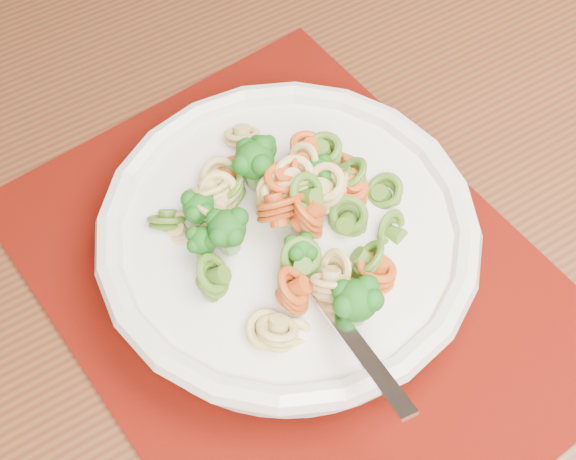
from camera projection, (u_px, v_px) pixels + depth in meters
The scene contains 5 objects.
dining_table at pixel (419, 348), 0.67m from camera, with size 1.76×1.43×0.75m.
placemat at pixel (297, 280), 0.59m from camera, with size 0.42×0.32×0.00m, color #570D03.
pasta_bowl at pixel (288, 237), 0.58m from camera, with size 0.28×0.28×0.05m.
pasta_broccoli_heap at pixel (288, 225), 0.56m from camera, with size 0.23×0.23×0.06m, color tan, non-canonical shape.
fork at pixel (307, 277), 0.54m from camera, with size 0.19×0.02×0.01m, color silver, non-canonical shape.
Camera 1 is at (-0.34, 0.03, 1.27)m, focal length 50.00 mm.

